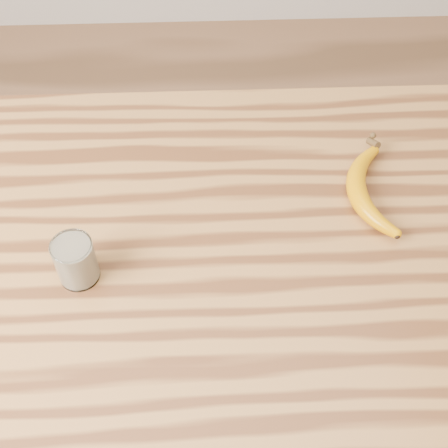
{
  "coord_description": "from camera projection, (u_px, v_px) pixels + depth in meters",
  "views": [
    {
      "loc": [
        0.04,
        -0.67,
        1.79
      ],
      "look_at": [
        0.07,
        0.01,
        0.93
      ],
      "focal_mm": 50.0,
      "sensor_mm": 36.0,
      "label": 1
    }
  ],
  "objects": [
    {
      "name": "smoothie_glass",
      "position": [
        75.0,
        261.0,
        1.03
      ],
      "size": [
        0.07,
        0.07,
        0.09
      ],
      "color": "white",
      "rests_on": "table"
    },
    {
      "name": "room",
      "position": [
        171.0,
        16.0,
        0.75
      ],
      "size": [
        4.04,
        4.04,
        2.7
      ],
      "color": "brown",
      "rests_on": "ground"
    },
    {
      "name": "table",
      "position": [
        191.0,
        278.0,
        1.21
      ],
      "size": [
        1.2,
        0.8,
        0.9
      ],
      "color": "#9B6834",
      "rests_on": "ground"
    },
    {
      "name": "banana",
      "position": [
        356.0,
        191.0,
        1.15
      ],
      "size": [
        0.11,
        0.3,
        0.04
      ],
      "primitive_type": null,
      "rotation": [
        0.0,
        0.0,
        0.0
      ],
      "color": "#CC8300",
      "rests_on": "table"
    }
  ]
}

